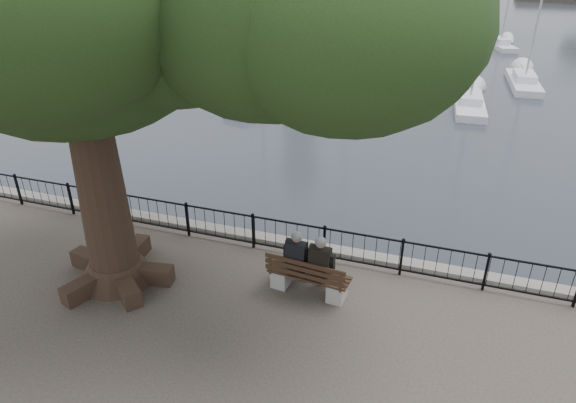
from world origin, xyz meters
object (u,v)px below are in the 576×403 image
at_px(bench, 308,280).
at_px(lion_monument, 453,5).
at_px(person_left, 299,261).
at_px(person_right, 322,267).

height_order(bench, lion_monument, lion_monument).
height_order(person_left, person_right, same).
relative_size(bench, lion_monument, 0.24).
bearing_deg(lion_monument, person_right, -90.82).
xyz_separation_m(bench, lion_monument, (1.01, 48.89, 0.74)).
bearing_deg(person_left, person_right, -5.33).
relative_size(person_left, lion_monument, 0.20).
bearing_deg(bench, person_left, 152.93).
xyz_separation_m(bench, person_right, (0.31, 0.09, 0.40)).
relative_size(bench, person_right, 1.22).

